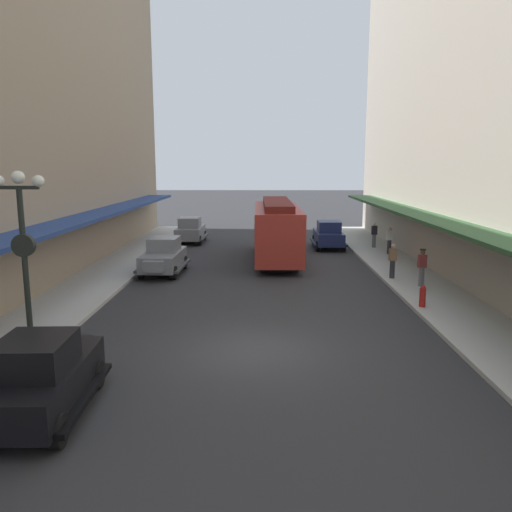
# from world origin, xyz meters

# --- Properties ---
(ground_plane) EXTENTS (200.00, 200.00, 0.00)m
(ground_plane) POSITION_xyz_m (0.00, 0.00, 0.00)
(ground_plane) COLOR #2D2D30
(sidewalk_left) EXTENTS (3.00, 60.00, 0.15)m
(sidewalk_left) POSITION_xyz_m (-7.50, 0.00, 0.07)
(sidewalk_left) COLOR #B7B5AD
(sidewalk_left) RESTS_ON ground
(sidewalk_right) EXTENTS (3.00, 60.00, 0.15)m
(sidewalk_right) POSITION_xyz_m (7.50, 0.00, 0.07)
(sidewalk_right) COLOR #B7B5AD
(sidewalk_right) RESTS_ON ground
(parked_car_0) EXTENTS (2.16, 4.27, 1.84)m
(parked_car_0) POSITION_xyz_m (4.64, 19.11, 0.94)
(parked_car_0) COLOR #19234C
(parked_car_0) RESTS_ON ground
(parked_car_1) EXTENTS (2.24, 4.30, 1.84)m
(parked_car_1) POSITION_xyz_m (-4.77, 10.92, 0.94)
(parked_car_1) COLOR slate
(parked_car_1) RESTS_ON ground
(parked_car_2) EXTENTS (2.28, 4.31, 1.84)m
(parked_car_2) POSITION_xyz_m (-4.57, -4.04, 0.94)
(parked_car_2) COLOR black
(parked_car_2) RESTS_ON ground
(parked_car_3) EXTENTS (2.16, 4.27, 1.84)m
(parked_car_3) POSITION_xyz_m (-4.88, 21.46, 0.94)
(parked_car_3) COLOR slate
(parked_car_3) RESTS_ON ground
(streetcar) EXTENTS (2.60, 9.62, 3.46)m
(streetcar) POSITION_xyz_m (1.09, 14.73, 1.90)
(streetcar) COLOR #A52D23
(streetcar) RESTS_ON ground
(lamp_post_with_clock) EXTENTS (1.42, 0.44, 5.16)m
(lamp_post_with_clock) POSITION_xyz_m (-6.40, -0.52, 2.99)
(lamp_post_with_clock) COLOR black
(lamp_post_with_clock) RESTS_ON sidewalk_left
(fire_hydrant) EXTENTS (0.24, 0.24, 0.82)m
(fire_hydrant) POSITION_xyz_m (6.35, 4.37, 0.56)
(fire_hydrant) COLOR #B21E19
(fire_hydrant) RESTS_ON sidewalk_right
(pedestrian_0) EXTENTS (0.36, 0.24, 1.64)m
(pedestrian_0) POSITION_xyz_m (6.45, 9.37, 0.99)
(pedestrian_0) COLOR #2D2D33
(pedestrian_0) RESTS_ON sidewalk_right
(pedestrian_1) EXTENTS (0.36, 0.24, 1.64)m
(pedestrian_1) POSITION_xyz_m (7.56, 18.61, 0.99)
(pedestrian_1) COLOR slate
(pedestrian_1) RESTS_ON sidewalk_right
(pedestrian_2) EXTENTS (0.36, 0.24, 1.64)m
(pedestrian_2) POSITION_xyz_m (7.94, 16.09, 0.99)
(pedestrian_2) COLOR #2D2D33
(pedestrian_2) RESTS_ON sidewalk_right
(pedestrian_3) EXTENTS (0.36, 0.28, 1.67)m
(pedestrian_3) POSITION_xyz_m (7.33, 7.71, 1.01)
(pedestrian_3) COLOR slate
(pedestrian_3) RESTS_ON sidewalk_right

